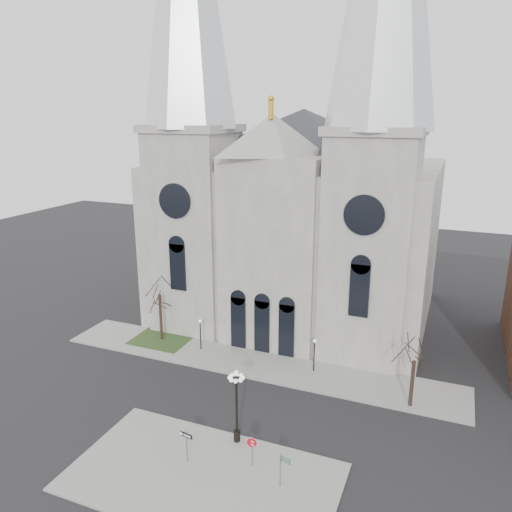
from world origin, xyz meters
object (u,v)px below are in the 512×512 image
at_px(globe_lamp, 236,397).
at_px(one_way_sign, 187,441).
at_px(street_name_sign, 282,468).
at_px(stop_sign, 252,445).

distance_m(globe_lamp, one_way_sign, 4.54).
height_order(globe_lamp, one_way_sign, globe_lamp).
bearing_deg(street_name_sign, globe_lamp, 155.67).
bearing_deg(street_name_sign, one_way_sign, -168.25).
bearing_deg(one_way_sign, stop_sign, 24.77).
bearing_deg(globe_lamp, street_name_sign, -34.73).
xyz_separation_m(stop_sign, one_way_sign, (-4.37, -1.27, -0.04)).
height_order(one_way_sign, street_name_sign, street_name_sign).
height_order(globe_lamp, street_name_sign, globe_lamp).
bearing_deg(one_way_sign, globe_lamp, 64.37).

